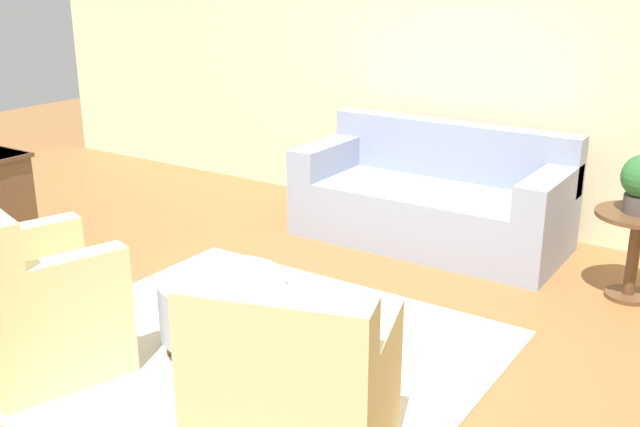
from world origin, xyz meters
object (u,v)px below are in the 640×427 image
Objects in this scene: ottoman_table at (224,305)px; armchair_right at (294,406)px; side_table at (636,240)px; armchair_left at (31,306)px; couch at (433,201)px.

armchair_right is at bearing -35.83° from ottoman_table.
side_table is at bearing 74.59° from armchair_right.
side_table reaches higher than ottoman_table.
armchair_right is 2.94m from side_table.
armchair_right reaches higher than side_table.
ottoman_table is (0.74, 0.74, -0.09)m from armchair_left.
ottoman_table is at bearing 144.17° from armchair_right.
armchair_right is 1.27m from ottoman_table.
armchair_left and armchair_right have the same top height.
armchair_right reaches higher than couch.
side_table is (1.81, 2.10, 0.12)m from ottoman_table.
armchair_left is (-0.93, -3.12, 0.05)m from couch.
armchair_right is at bearing -75.03° from couch.
armchair_left is 1.33× the size of ottoman_table.
armchair_left is 1.76m from armchair_right.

